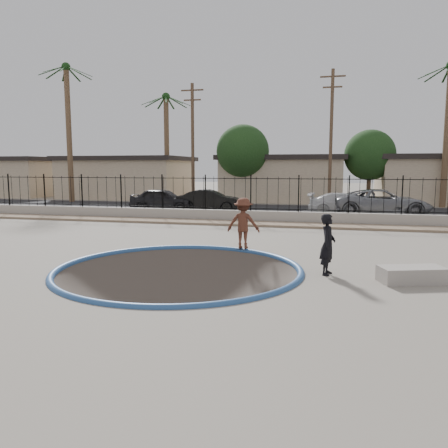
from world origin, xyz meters
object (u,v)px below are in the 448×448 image
Objects in this scene: car_c at (346,204)px; skateboard at (243,249)px; concrete_ledge at (412,275)px; car_a at (163,199)px; skater at (243,226)px; car_d at (382,202)px; car_b at (210,200)px; videographer at (328,244)px.

skateboard is at bearing 166.55° from car_c.
car_a is (-12.86, 15.53, 0.57)m from concrete_ledge.
car_c is (3.80, 12.79, 0.63)m from skateboard.
car_d is at bearing -115.04° from skater.
car_d is (13.80, 0.36, 0.04)m from car_a.
car_b reaches higher than car_c.
car_a is at bearing 94.89° from car_c.
videographer is 0.37× the size of car_c.
skater is 0.39× the size of car_c.
car_b is at bearing 85.31° from car_d.
car_a reaches higher than car_c.
skater reaches higher than car_c.
skater is 5.88m from concrete_ledge.
skater is 14.08m from car_d.
skater is 0.40× the size of car_a.
videographer is at bearing 179.67° from car_c.
skateboard is 0.15× the size of car_d.
car_b reaches higher than skateboard.
car_d is at bearing -94.34° from car_b.
skater is at bearing 55.77° from videographer.
car_b is at bearing -86.51° from car_a.
videographer is 1.03× the size of concrete_ledge.
skateboard is at bearing 150.58° from car_d.
car_c is 2.09m from car_d.
skater is at bearing -150.68° from car_a.
car_a is at bearing 86.82° from car_d.
videographer is at bearing 164.31° from car_d.
concrete_ledge is (4.95, -3.10, -0.68)m from skater.
skateboard is 0.19× the size of car_b.
concrete_ledge is 18.64m from car_b.
videographer is 0.38× the size of car_a.
car_a is at bearing 92.29° from car_b.
concrete_ledge is 0.29× the size of car_d.
concrete_ledge reaches higher than skateboard.
videographer reaches higher than skateboard.
car_a is (-7.91, 12.43, 0.72)m from skateboard.
skateboard is at bearing 55.77° from videographer.
car_b is 8.58m from car_c.
skateboard is at bearing -163.86° from car_b.
car_c is (8.58, 0.00, -0.04)m from car_b.
concrete_ledge is 0.37× the size of car_a.
car_c is (-1.15, 15.89, 0.49)m from concrete_ledge.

